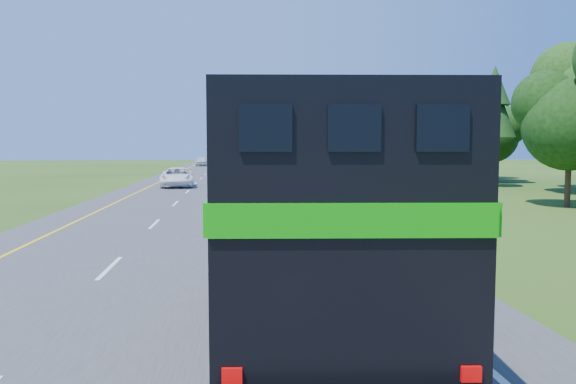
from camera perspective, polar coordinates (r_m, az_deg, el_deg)
name	(u,v)px	position (r m, az deg, el deg)	size (l,w,h in m)	color
road	(213,189)	(46.08, -7.60, 0.33)	(15.00, 260.00, 0.04)	#38383A
lane_markings	(213,188)	(46.07, -7.60, 0.37)	(11.15, 260.00, 0.01)	yellow
horse_truck	(321,217)	(9.64, 3.38, -2.56)	(3.56, 9.41, 4.08)	black
white_suv	(177,177)	(48.45, -11.20, 1.49)	(2.72, 5.89, 1.64)	white
far_car	(201,161)	(100.76, -8.82, 3.10)	(1.92, 4.77, 1.63)	silver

